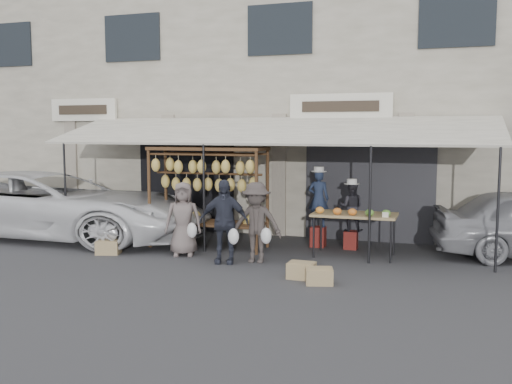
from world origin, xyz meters
TOP-DOWN VIEW (x-y plane):
  - ground_plane at (0.00, 0.00)m, footprint 90.00×90.00m
  - shophouse at (-0.00, 6.50)m, footprint 24.00×6.15m
  - awning at (0.01, 2.28)m, footprint 10.00×2.35m
  - banana_rack at (-1.09, 1.55)m, footprint 2.60×0.90m
  - produce_table at (2.13, 1.61)m, footprint 1.70×0.90m
  - vendor_left at (1.21, 2.42)m, footprint 0.47×0.31m
  - vendor_right at (1.95, 2.40)m, footprint 0.52×0.41m
  - customer_left at (-1.26, 0.67)m, footprint 0.87×0.71m
  - customer_mid at (-0.21, 0.29)m, footprint 1.02×0.58m
  - customer_right at (0.37, 0.55)m, footprint 1.07×0.66m
  - stool_left at (1.21, 2.42)m, footprint 0.32×0.32m
  - stool_right at (1.95, 2.40)m, footprint 0.31×0.31m
  - crate_near_a at (1.52, -0.38)m, footprint 0.48×0.37m
  - crate_near_b at (1.90, -0.65)m, footprint 0.53×0.45m
  - crate_far at (-2.82, 0.29)m, footprint 0.56×0.48m
  - van at (-5.44, 1.53)m, footprint 5.74×2.68m

SIDE VIEW (x-z plane):
  - ground_plane at x=0.00m, z-range 0.00..0.00m
  - crate_near_b at x=1.90m, z-range 0.00..0.27m
  - crate_near_a at x=1.52m, z-range 0.00..0.28m
  - crate_far at x=-2.82m, z-range 0.00..0.29m
  - stool_right at x=1.95m, z-range 0.00..0.40m
  - stool_left at x=1.21m, z-range 0.00..0.45m
  - customer_left at x=-1.26m, z-range 0.00..1.54m
  - customer_right at x=0.37m, z-range 0.00..1.59m
  - customer_mid at x=-0.21m, z-range 0.00..1.65m
  - produce_table at x=2.13m, z-range 0.35..1.39m
  - vendor_right at x=1.95m, z-range 0.40..1.47m
  - vendor_left at x=1.21m, z-range 0.45..1.72m
  - van at x=-5.44m, z-range 0.00..2.39m
  - banana_rack at x=-1.09m, z-range 0.45..2.68m
  - awning at x=0.01m, z-range 1.12..4.03m
  - shophouse at x=0.00m, z-range 0.00..7.30m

